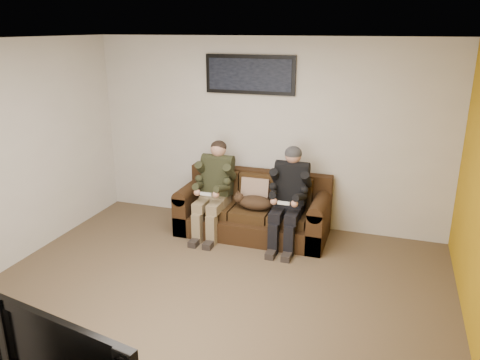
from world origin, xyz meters
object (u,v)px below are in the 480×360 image
(framed_poster, at_px, (250,75))
(television, at_px, (77,357))
(sofa, at_px, (254,211))
(person_right, at_px, (289,192))
(person_left, at_px, (214,184))
(cat, at_px, (254,202))

(framed_poster, xyz_separation_m, television, (0.20, -4.17, -1.30))
(sofa, distance_m, person_right, 0.67)
(person_left, bearing_deg, cat, 0.26)
(sofa, height_order, television, television)
(person_right, height_order, cat, person_right)
(television, bearing_deg, person_right, 92.43)
(person_right, bearing_deg, sofa, 162.08)
(framed_poster, bearing_deg, television, -87.20)
(framed_poster, bearing_deg, person_left, -119.22)
(cat, height_order, framed_poster, framed_poster)
(television, bearing_deg, sofa, 100.54)
(person_right, distance_m, cat, 0.51)
(person_left, xyz_separation_m, person_right, (1.03, 0.00, 0.00))
(person_left, relative_size, television, 1.08)
(sofa, relative_size, framed_poster, 1.60)
(framed_poster, bearing_deg, sofa, -63.12)
(sofa, height_order, cat, sofa)
(person_right, xyz_separation_m, cat, (-0.47, 0.00, -0.20))
(cat, relative_size, television, 0.56)
(sofa, bearing_deg, cat, -75.90)
(framed_poster, bearing_deg, person_right, -38.15)
(person_left, distance_m, television, 3.64)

